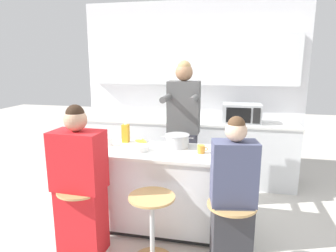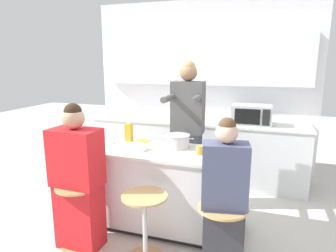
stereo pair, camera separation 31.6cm
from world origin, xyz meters
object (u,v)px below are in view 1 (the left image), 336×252
at_px(coffee_cup_near, 109,141).
at_px(person_cooking, 183,135).
at_px(bar_stool_rightmost, 231,233).
at_px(fruit_bowl, 140,148).
at_px(bar_stool_center, 152,223).
at_px(person_wrapped_blanket, 80,185).
at_px(banana_bunch, 141,141).
at_px(potted_plant, 175,111).
at_px(cooking_pot, 177,141).
at_px(coffee_cup_far, 201,149).
at_px(juice_carton, 126,133).
at_px(kitchen_island, 167,189).
at_px(person_seated_near, 232,205).
at_px(bar_stool_leftmost, 81,215).
at_px(microwave, 242,113).

bearing_deg(coffee_cup_near, person_cooking, 34.94).
distance_m(bar_stool_rightmost, fruit_bowl, 1.22).
bearing_deg(bar_stool_center, coffee_cup_near, 135.47).
height_order(person_wrapped_blanket, coffee_cup_near, person_wrapped_blanket).
bearing_deg(banana_bunch, potted_plant, 82.91).
relative_size(cooking_pot, coffee_cup_far, 3.22).
height_order(bar_stool_center, fruit_bowl, fruit_bowl).
bearing_deg(bar_stool_center, fruit_bowl, 116.82).
relative_size(bar_stool_rightmost, juice_carton, 2.87).
distance_m(kitchen_island, person_seated_near, 0.93).
xyz_separation_m(person_cooking, person_wrapped_blanket, (-0.78, -1.16, -0.24)).
bearing_deg(banana_bunch, bar_stool_leftmost, -112.79).
xyz_separation_m(kitchen_island, cooking_pot, (0.09, 0.14, 0.51)).
xyz_separation_m(bar_stool_rightmost, banana_bunch, (-1.04, 0.82, 0.53)).
xyz_separation_m(bar_stool_rightmost, coffee_cup_far, (-0.33, 0.59, 0.55)).
bearing_deg(banana_bunch, person_cooking, 39.90).
distance_m(bar_stool_rightmost, person_seated_near, 0.25).
distance_m(bar_stool_rightmost, coffee_cup_far, 0.86).
relative_size(person_seated_near, juice_carton, 6.16).
xyz_separation_m(cooking_pot, microwave, (0.70, 1.26, 0.11)).
bearing_deg(coffee_cup_far, cooking_pot, 151.35).
bearing_deg(person_wrapped_blanket, banana_bunch, 68.67).
distance_m(fruit_bowl, coffee_cup_far, 0.64).
bearing_deg(microwave, kitchen_island, -119.44).
bearing_deg(fruit_bowl, potted_plant, 87.07).
bearing_deg(potted_plant, person_seated_near, -66.41).
bearing_deg(bar_stool_rightmost, juice_carton, 146.05).
bearing_deg(coffee_cup_far, coffee_cup_near, 176.40).
bearing_deg(kitchen_island, banana_bunch, 147.85).
height_order(bar_stool_rightmost, microwave, microwave).
relative_size(bar_stool_center, fruit_bowl, 3.40).
distance_m(bar_stool_leftmost, person_seated_near, 1.41).
height_order(person_seated_near, microwave, person_seated_near).
relative_size(kitchen_island, microwave, 3.21).
bearing_deg(potted_plant, person_cooking, -72.43).
bearing_deg(person_wrapped_blanket, coffee_cup_far, 30.67).
height_order(bar_stool_center, potted_plant, potted_plant).
bearing_deg(coffee_cup_far, kitchen_island, 178.03).
height_order(kitchen_island, person_cooking, person_cooking).
bearing_deg(potted_plant, bar_stool_leftmost, -103.67).
bearing_deg(bar_stool_center, bar_stool_rightmost, 0.19).
bearing_deg(person_seated_near, bar_stool_center, 170.91).
distance_m(person_cooking, person_seated_near, 1.34).
bearing_deg(juice_carton, potted_plant, 74.26).
bearing_deg(fruit_bowl, bar_stool_rightmost, -28.97).
xyz_separation_m(coffee_cup_near, juice_carton, (0.13, 0.17, 0.06)).
xyz_separation_m(person_cooking, juice_carton, (-0.62, -0.35, 0.07)).
bearing_deg(coffee_cup_near, bar_stool_center, -44.53).
height_order(bar_stool_leftmost, juice_carton, juice_carton).
xyz_separation_m(bar_stool_rightmost, juice_carton, (-1.23, 0.83, 0.61)).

